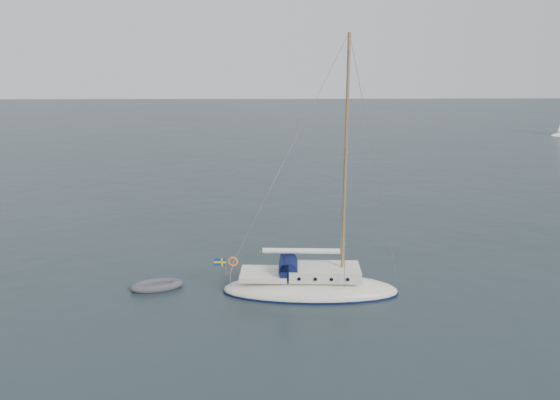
{
  "coord_description": "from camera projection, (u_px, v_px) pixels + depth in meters",
  "views": [
    {
      "loc": [
        0.14,
        -29.25,
        13.19
      ],
      "look_at": [
        0.82,
        0.0,
        5.49
      ],
      "focal_mm": 35.0,
      "sensor_mm": 36.0,
      "label": 1
    }
  ],
  "objects": [
    {
      "name": "ground",
      "position": [
        266.0,
        292.0,
        31.63
      ],
      "size": [
        300.0,
        300.0,
        0.0
      ],
      "primitive_type": "plane",
      "color": "black",
      "rests_on": "ground"
    },
    {
      "name": "sailboat",
      "position": [
        311.0,
        275.0,
        31.15
      ],
      "size": [
        10.58,
        3.17,
        15.07
      ],
      "rotation": [
        0.0,
        0.0,
        -0.05
      ],
      "color": "beige",
      "rests_on": "ground"
    },
    {
      "name": "dinghy",
      "position": [
        157.0,
        286.0,
        31.98
      ],
      "size": [
        3.07,
        1.39,
        0.44
      ],
      "rotation": [
        0.0,
        0.0,
        0.27
      ],
      "color": "#434448",
      "rests_on": "ground"
    }
  ]
}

